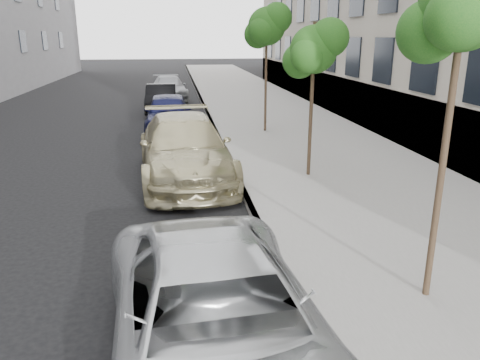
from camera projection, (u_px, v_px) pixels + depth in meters
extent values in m
cube|color=gray|center=(253.00, 101.00, 28.61)|extent=(6.40, 72.00, 0.14)
cube|color=#9E9B93|center=(202.00, 102.00, 28.19)|extent=(0.15, 72.00, 0.14)
cylinder|color=#38281C|center=(446.00, 139.00, 6.44)|extent=(0.10, 0.10, 4.83)
sphere|color=#165619|center=(464.00, 7.00, 5.93)|extent=(1.13, 1.13, 1.13)
sphere|color=#165619|center=(429.00, 32.00, 6.22)|extent=(0.84, 0.84, 0.84)
cylinder|color=#38281C|center=(311.00, 102.00, 12.69)|extent=(0.10, 0.10, 4.13)
sphere|color=#165619|center=(314.00, 49.00, 12.29)|extent=(1.26, 1.26, 1.26)
sphere|color=#165619|center=(330.00, 38.00, 12.06)|extent=(1.01, 1.01, 1.01)
sphere|color=#165619|center=(300.00, 61.00, 12.57)|extent=(0.95, 0.95, 0.95)
cylinder|color=#38281C|center=(266.00, 71.00, 18.74)|extent=(0.10, 0.10, 4.82)
sphere|color=#165619|center=(267.00, 26.00, 18.23)|extent=(1.47, 1.47, 1.47)
sphere|color=#165619|center=(277.00, 18.00, 18.00)|extent=(1.18, 1.18, 1.18)
sphere|color=#165619|center=(258.00, 34.00, 18.52)|extent=(1.10, 1.10, 1.10)
imported|color=silver|center=(218.00, 322.00, 5.41)|extent=(2.93, 5.59, 1.50)
imported|color=tan|center=(185.00, 148.00, 13.19)|extent=(2.83, 6.17, 1.75)
imported|color=#101236|center=(168.00, 113.00, 19.61)|extent=(1.90, 4.72, 1.61)
imported|color=black|center=(161.00, 99.00, 24.66)|extent=(1.57, 4.42, 1.45)
imported|color=gray|center=(169.00, 88.00, 29.71)|extent=(2.48, 5.14, 1.44)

